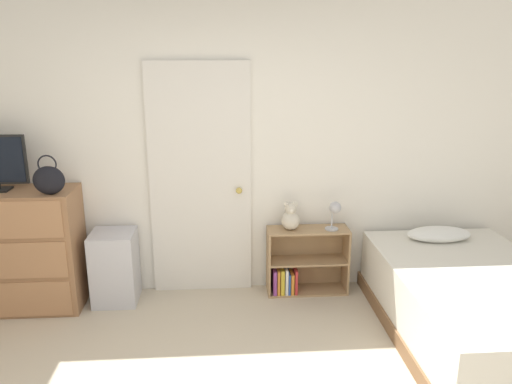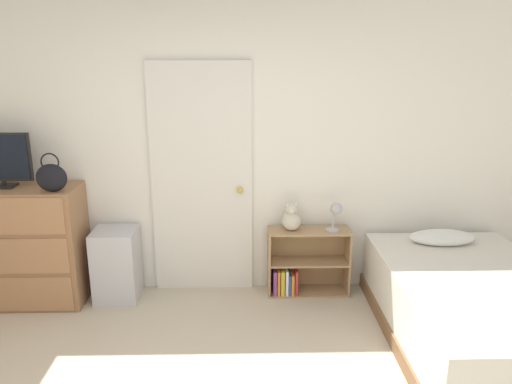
% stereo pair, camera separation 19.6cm
% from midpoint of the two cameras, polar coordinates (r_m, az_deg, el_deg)
% --- Properties ---
extents(wall_back, '(10.00, 0.06, 2.55)m').
position_cam_midpoint_polar(wall_back, '(4.40, -3.17, 4.58)').
color(wall_back, white).
rests_on(wall_back, ground_plane).
extents(door_closed, '(0.89, 0.09, 2.06)m').
position_cam_midpoint_polar(door_closed, '(4.41, -4.94, 1.28)').
color(door_closed, silver).
rests_on(door_closed, ground_plane).
extents(dresser, '(1.08, 0.47, 1.04)m').
position_cam_midpoint_polar(dresser, '(4.72, -24.37, -5.64)').
color(dresser, '#996B47').
rests_on(dresser, ground_plane).
extents(tv, '(0.50, 0.16, 0.46)m').
position_cam_midpoint_polar(tv, '(4.55, -26.07, 3.38)').
color(tv, black).
rests_on(tv, dresser).
extents(handbag, '(0.25, 0.12, 0.32)m').
position_cam_midpoint_polar(handbag, '(4.27, -21.13, 1.57)').
color(handbag, black).
rests_on(handbag, dresser).
extents(storage_bin, '(0.37, 0.37, 0.64)m').
position_cam_midpoint_polar(storage_bin, '(4.58, -14.45, -8.02)').
color(storage_bin, silver).
rests_on(storage_bin, ground_plane).
extents(bookshelf, '(0.73, 0.25, 0.61)m').
position_cam_midpoint_polar(bookshelf, '(4.59, 6.44, -8.41)').
color(bookshelf, tan).
rests_on(bookshelf, ground_plane).
extents(teddy_bear, '(0.17, 0.17, 0.25)m').
position_cam_midpoint_polar(teddy_bear, '(4.40, 5.35, -3.03)').
color(teddy_bear, beige).
rests_on(teddy_bear, bookshelf).
extents(desk_lamp, '(0.13, 0.13, 0.26)m').
position_cam_midpoint_polar(desk_lamp, '(4.40, 10.37, -2.22)').
color(desk_lamp, '#B2B2B7').
rests_on(desk_lamp, bookshelf).
extents(bed, '(1.25, 1.99, 0.64)m').
position_cam_midpoint_polar(bed, '(4.17, 24.94, -12.27)').
color(bed, brown).
rests_on(bed, ground_plane).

